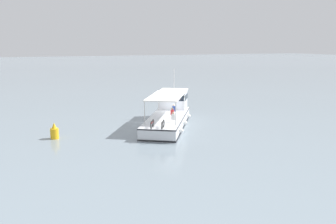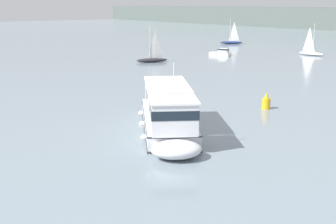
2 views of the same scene
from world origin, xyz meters
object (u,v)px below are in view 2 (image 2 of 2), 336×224
sailboat_horizon_east (231,41)px  motorboat_near_starboard (221,53)px  channel_buoy (266,102)px  sailboat_far_left (152,59)px  sailboat_horizon_west (311,52)px  ferry_main (169,121)px

sailboat_horizon_east → motorboat_near_starboard: bearing=-49.4°
sailboat_horizon_east → channel_buoy: 62.78m
sailboat_far_left → sailboat_horizon_west: (8.97, 26.88, 0.00)m
sailboat_far_left → sailboat_horizon_east: bearing=115.2°
channel_buoy → ferry_main: bearing=-83.3°
sailboat_far_left → channel_buoy: bearing=-18.6°
sailboat_far_left → sailboat_horizon_east: same height
ferry_main → sailboat_far_left: sailboat_far_left is taller
motorboat_near_starboard → sailboat_horizon_west: bearing=55.2°
motorboat_near_starboard → ferry_main: bearing=-48.2°
sailboat_horizon_west → motorboat_near_starboard: size_ratio=1.41×
sailboat_far_left → sailboat_horizon_west: size_ratio=1.00×
ferry_main → motorboat_near_starboard: bearing=131.8°
sailboat_horizon_west → sailboat_far_left: bearing=-108.5°
ferry_main → sailboat_far_left: 39.04m
channel_buoy → sailboat_horizon_east: bearing=137.3°
sailboat_far_left → sailboat_horizon_west: bearing=71.5°
sailboat_horizon_west → motorboat_near_starboard: sailboat_horizon_west is taller
sailboat_far_left → motorboat_near_starboard: sailboat_far_left is taller
sailboat_horizon_west → ferry_main: bearing=-64.3°
sailboat_horizon_west → channel_buoy: (22.09, -37.33, 0.03)m
ferry_main → channel_buoy: 11.41m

